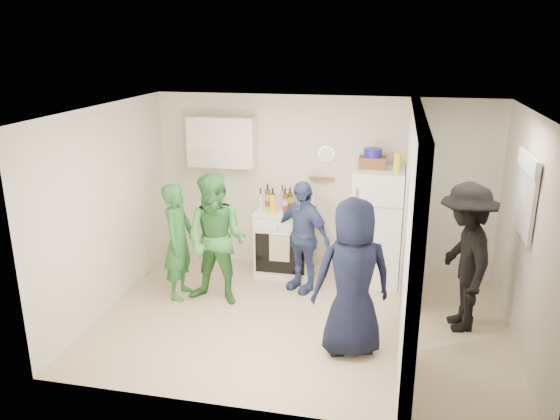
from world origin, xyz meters
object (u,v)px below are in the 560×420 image
object	(u,v)px
person_nook	(465,258)
stove	(285,241)
person_green_center	(216,240)
person_denim	(302,236)
person_navy	(353,278)
wicker_basket	(372,162)
yellow_cup_stack_top	(397,162)
blue_bowl	(373,153)
fridge	(376,227)
person_green_left	(179,241)

from	to	relation	value
person_nook	stove	bearing A→B (deg)	-124.23
person_green_center	person_denim	distance (m)	1.14
stove	person_navy	bearing A→B (deg)	-59.73
wicker_basket	yellow_cup_stack_top	bearing A→B (deg)	-25.11
blue_bowl	person_nook	world-z (taller)	blue_bowl
blue_bowl	yellow_cup_stack_top	size ratio (longest dim) A/B	0.96
yellow_cup_stack_top	person_nook	size ratio (longest dim) A/B	0.14
person_navy	person_denim	bearing A→B (deg)	-80.38
yellow_cup_stack_top	person_denim	size ratio (longest dim) A/B	0.17
fridge	person_nook	size ratio (longest dim) A/B	0.92
fridge	person_denim	size ratio (longest dim) A/B	1.06
person_denim	person_navy	world-z (taller)	person_navy
yellow_cup_stack_top	person_green_center	world-z (taller)	yellow_cup_stack_top
yellow_cup_stack_top	person_green_center	distance (m)	2.50
wicker_basket	blue_bowl	world-z (taller)	blue_bowl
yellow_cup_stack_top	person_nook	xyz separation A→B (m)	(0.81, -0.97, -0.85)
person_nook	blue_bowl	bearing A→B (deg)	-143.50
person_navy	person_green_center	bearing A→B (deg)	-44.29
person_navy	person_nook	bearing A→B (deg)	-165.85
wicker_basket	blue_bowl	xyz separation A→B (m)	(0.00, 0.00, 0.13)
person_nook	person_green_left	bearing A→B (deg)	-100.02
wicker_basket	stove	bearing A→B (deg)	-179.02
fridge	yellow_cup_stack_top	distance (m)	0.95
fridge	person_navy	bearing A→B (deg)	-95.10
stove	person_green_center	world-z (taller)	person_green_center
person_navy	fridge	bearing A→B (deg)	-114.44
person_navy	person_green_left	bearing A→B (deg)	-40.35
blue_bowl	yellow_cup_stack_top	xyz separation A→B (m)	(0.32, -0.15, -0.08)
fridge	wicker_basket	size ratio (longest dim) A/B	4.56
person_green_left	person_nook	world-z (taller)	person_nook
wicker_basket	person_nook	size ratio (longest dim) A/B	0.20
stove	fridge	world-z (taller)	fridge
person_denim	stove	bearing A→B (deg)	154.51
person_green_center	person_denim	world-z (taller)	person_green_center
stove	blue_bowl	bearing A→B (deg)	0.98
person_green_left	person_green_center	xyz separation A→B (m)	(0.53, -0.06, 0.08)
blue_bowl	wicker_basket	bearing A→B (deg)	0.00
blue_bowl	person_navy	bearing A→B (deg)	-91.98
wicker_basket	blue_bowl	distance (m)	0.13
person_green_center	person_green_left	bearing A→B (deg)	179.93
stove	person_green_center	bearing A→B (deg)	-121.12
wicker_basket	person_denim	bearing A→B (deg)	-148.74
person_green_center	person_denim	size ratio (longest dim) A/B	1.11
wicker_basket	yellow_cup_stack_top	distance (m)	0.36
fridge	person_green_center	size ratio (longest dim) A/B	0.95
person_green_center	fridge	bearing A→B (deg)	35.07
person_denim	blue_bowl	bearing A→B (deg)	61.92
stove	person_nook	distance (m)	2.58
yellow_cup_stack_top	person_green_left	world-z (taller)	yellow_cup_stack_top
blue_bowl	person_denim	xyz separation A→B (m)	(-0.84, -0.51, -1.05)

